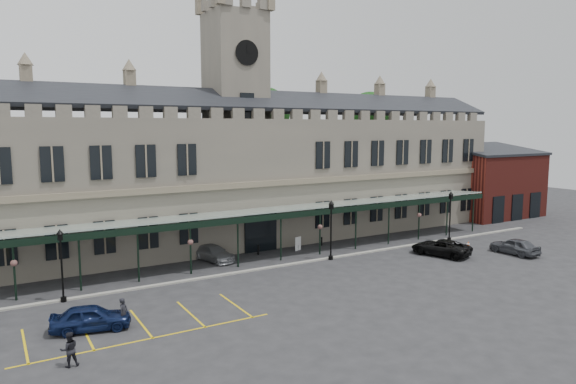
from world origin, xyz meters
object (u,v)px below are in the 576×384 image
clock_tower (236,108)px  car_right_a (515,246)px  lamp_post_left (61,259)px  person_a (124,313)px  traffic_cone (468,245)px  sign_board (298,244)px  lamp_post_mid (331,225)px  car_taxi (213,253)px  car_van (441,247)px  lamp_post_right (450,212)px  car_left_a (91,318)px  person_b (69,349)px  station_building (237,176)px

clock_tower → car_right_a: size_ratio=5.72×
car_right_a → clock_tower: bearing=-46.2°
lamp_post_left → person_a: size_ratio=2.75×
traffic_cone → sign_board: sign_board is taller
sign_board → clock_tower: bearing=98.5°
lamp_post_mid → car_taxi: (-8.79, 4.78, -2.40)m
car_taxi → car_van: (18.00, -8.53, 0.06)m
lamp_post_right → car_right_a: 7.17m
car_right_a → lamp_post_right: bearing=-86.9°
clock_tower → car_left_a: bearing=-135.1°
clock_tower → traffic_cone: size_ratio=35.46×
car_taxi → car_right_a: car_right_a is taller
lamp_post_mid → car_van: 10.22m
clock_tower → lamp_post_left: size_ratio=5.16×
sign_board → car_right_a: (15.91, -11.00, 0.12)m
car_taxi → person_b: size_ratio=2.66×
car_left_a → person_a: person_a is taller
car_right_a → station_building: bearing=-46.1°
lamp_post_mid → car_left_a: size_ratio=1.20×
traffic_cone → clock_tower: bearing=140.6°
lamp_post_right → car_van: lamp_post_right is taller
station_building → person_a: station_building is taller
traffic_cone → car_van: 4.17m
car_van → person_b: size_ratio=3.04×
lamp_post_mid → car_van: size_ratio=1.00×
station_building → car_van: bearing=-48.0°
car_van → lamp_post_left: bearing=-25.8°
lamp_post_mid → car_left_a: bearing=-164.2°
car_taxi → person_b: (-13.30, -14.68, 0.19)m
station_building → clock_tower: (0.00, 0.09, 6.64)m
traffic_cone → car_taxi: car_taxi is taller
lamp_post_left → sign_board: 20.97m
car_right_a → person_a: (-34.00, 0.38, 0.14)m
clock_tower → car_right_a: clock_tower is taller
clock_tower → traffic_cone: clock_tower is taller
traffic_cone → car_taxi: bearing=160.0°
traffic_cone → car_left_a: 33.87m
station_building → lamp_post_mid: (3.79, -10.69, -3.41)m
sign_board → car_left_a: car_left_a is taller
sign_board → car_taxi: 8.11m
sign_board → person_a: person_a is taller
traffic_cone → car_taxi: size_ratio=0.16×
lamp_post_mid → person_a: (-18.78, -6.41, -2.18)m
lamp_post_right → car_left_a: (-34.87, -5.80, -2.22)m
traffic_cone → station_building: bearing=140.8°
car_right_a → traffic_cone: bearing=-65.4°
lamp_post_left → car_van: bearing=-7.2°
lamp_post_left → traffic_cone: bearing=-5.6°
person_a → person_b: (-3.30, -3.49, -0.03)m
clock_tower → lamp_post_mid: bearing=-70.6°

